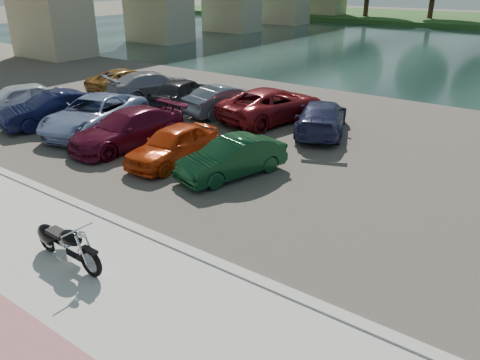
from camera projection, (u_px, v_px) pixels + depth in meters
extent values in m
plane|color=#595447|center=(96.00, 282.00, 10.11)|extent=(200.00, 200.00, 0.00)
cube|color=#B4B0A9|center=(55.00, 304.00, 9.35)|extent=(60.00, 6.00, 0.10)
cube|color=#B4B0A9|center=(162.00, 241.00, 11.57)|extent=(60.00, 0.30, 0.14)
cube|color=#474139|center=(326.00, 145.00, 18.25)|extent=(60.00, 18.00, 0.04)
cube|color=#182C2B|center=(480.00, 54.00, 39.73)|extent=(120.00, 40.00, 0.00)
cube|color=tan|center=(50.00, 10.00, 37.12)|extent=(6.00, 4.00, 7.20)
cube|color=tan|center=(158.00, 4.00, 46.01)|extent=(6.00, 4.00, 7.20)
torus|color=black|center=(91.00, 262.00, 10.02)|extent=(0.68, 0.14, 0.68)
torus|color=black|center=(48.00, 238.00, 10.94)|extent=(0.68, 0.14, 0.68)
cylinder|color=#B2B2B7|center=(91.00, 262.00, 10.02)|extent=(0.46, 0.07, 0.46)
cylinder|color=#B2B2B7|center=(48.00, 238.00, 10.94)|extent=(0.46, 0.07, 0.46)
cylinder|color=silver|center=(81.00, 250.00, 9.90)|extent=(0.33, 0.06, 0.63)
cylinder|color=silver|center=(89.00, 246.00, 10.05)|extent=(0.33, 0.06, 0.63)
cylinder|color=silver|center=(77.00, 230.00, 9.93)|extent=(0.05, 0.75, 0.04)
sphere|color=silver|center=(81.00, 234.00, 9.91)|extent=(0.16, 0.16, 0.16)
sphere|color=silver|center=(83.00, 236.00, 9.87)|extent=(0.11, 0.11, 0.11)
cube|color=black|center=(89.00, 250.00, 9.90)|extent=(0.45, 0.15, 0.06)
cube|color=black|center=(69.00, 252.00, 10.50)|extent=(1.20, 0.13, 0.08)
cube|color=silver|center=(67.00, 249.00, 10.50)|extent=(0.46, 0.33, 0.34)
cylinder|color=silver|center=(68.00, 243.00, 10.37)|extent=(0.25, 0.19, 0.27)
cylinder|color=silver|center=(63.00, 240.00, 10.48)|extent=(0.25, 0.19, 0.27)
ellipsoid|color=black|center=(71.00, 238.00, 10.23)|extent=(0.69, 0.38, 0.32)
cube|color=black|center=(57.00, 233.00, 10.55)|extent=(0.56, 0.29, 0.10)
ellipsoid|color=black|center=(48.00, 235.00, 10.86)|extent=(0.74, 0.35, 0.50)
cube|color=black|center=(47.00, 237.00, 10.92)|extent=(0.40, 0.19, 0.30)
cylinder|color=silver|center=(66.00, 247.00, 10.84)|extent=(1.10, 0.11, 0.09)
cylinder|color=silver|center=(66.00, 244.00, 10.81)|extent=(1.10, 0.11, 0.09)
cylinder|color=#B2B2B7|center=(59.00, 259.00, 10.52)|extent=(0.03, 0.14, 0.22)
imported|color=silver|center=(17.00, 100.00, 21.62)|extent=(3.06, 4.79, 1.52)
imported|color=#111436|center=(53.00, 109.00, 20.37)|extent=(2.53, 4.59, 1.43)
imported|color=#7D8DB6|center=(94.00, 114.00, 19.55)|extent=(3.78, 5.75, 1.47)
imported|color=#550C22|center=(128.00, 129.00, 17.85)|extent=(2.38, 4.93, 1.39)
imported|color=#C3380D|center=(173.00, 145.00, 16.28)|extent=(1.70, 3.90, 1.31)
imported|color=#0F371C|center=(232.00, 158.00, 15.17)|extent=(2.29, 3.99, 1.24)
imported|color=#966022|center=(127.00, 80.00, 26.49)|extent=(2.33, 4.69, 1.28)
imported|color=gray|center=(153.00, 85.00, 24.80)|extent=(3.46, 5.37, 1.45)
imported|color=black|center=(183.00, 92.00, 23.26)|extent=(2.41, 4.51, 1.46)
imported|color=slate|center=(226.00, 100.00, 22.01)|extent=(2.43, 4.40, 1.37)
imported|color=maroon|center=(273.00, 104.00, 21.05)|extent=(3.48, 5.72, 1.48)
imported|color=navy|center=(322.00, 117.00, 19.42)|extent=(3.43, 5.00, 1.34)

